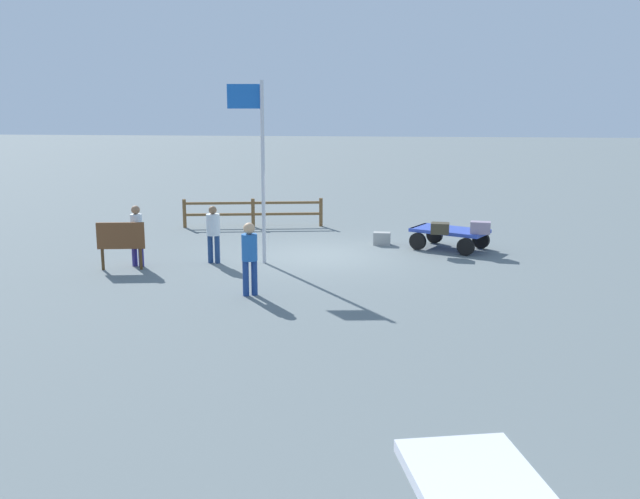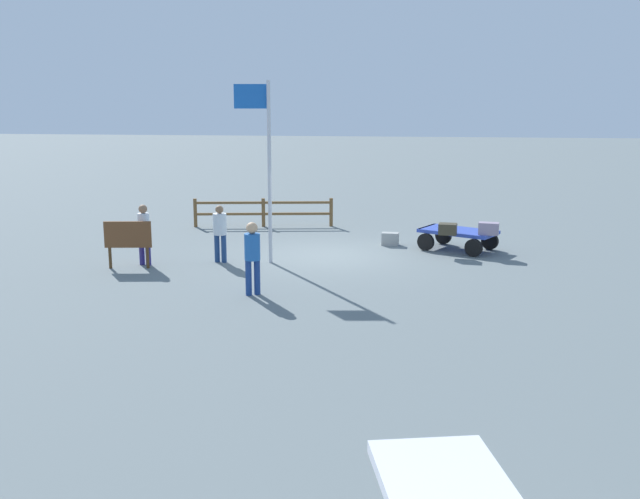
{
  "view_description": "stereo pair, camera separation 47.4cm",
  "coord_description": "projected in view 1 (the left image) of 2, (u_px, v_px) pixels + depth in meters",
  "views": [
    {
      "loc": [
        -1.82,
        20.44,
        4.46
      ],
      "look_at": [
        -0.49,
        6.0,
        1.43
      ],
      "focal_mm": 41.84,
      "sensor_mm": 36.0,
      "label": 1
    },
    {
      "loc": [
        -2.29,
        20.39,
        4.46
      ],
      "look_at": [
        -0.49,
        6.0,
        1.43
      ],
      "focal_mm": 41.84,
      "sensor_mm": 36.0,
      "label": 2
    }
  ],
  "objects": [
    {
      "name": "wooden_fence",
      "position": [
        253.0,
        210.0,
        25.37
      ],
      "size": [
        4.71,
        0.82,
        0.97
      ],
      "color": "brown",
      "rests_on": "ground"
    },
    {
      "name": "suitcase_maroon",
      "position": [
        480.0,
        228.0,
        20.94
      ],
      "size": [
        0.59,
        0.39,
        0.34
      ],
      "color": "gray",
      "rests_on": "luggage_cart"
    },
    {
      "name": "worker_supervisor",
      "position": [
        137.0,
        232.0,
        19.48
      ],
      "size": [
        0.37,
        0.37,
        1.62
      ],
      "color": "navy",
      "rests_on": "ground"
    },
    {
      "name": "suitcase_dark",
      "position": [
        382.0,
        239.0,
        22.44
      ],
      "size": [
        0.52,
        0.31,
        0.38
      ],
      "color": "gray",
      "rests_on": "ground"
    },
    {
      "name": "signboard",
      "position": [
        121.0,
        239.0,
        19.11
      ],
      "size": [
        1.21,
        0.24,
        1.24
      ],
      "color": "#4C3319",
      "rests_on": "ground"
    },
    {
      "name": "worker_trailing",
      "position": [
        213.0,
        230.0,
        19.87
      ],
      "size": [
        0.42,
        0.42,
        1.55
      ],
      "color": "navy",
      "rests_on": "ground"
    },
    {
      "name": "suitcase_tan",
      "position": [
        440.0,
        228.0,
        20.95
      ],
      "size": [
        0.54,
        0.46,
        0.31
      ],
      "color": "#3B3525",
      "rests_on": "luggage_cart"
    },
    {
      "name": "flagpole",
      "position": [
        258.0,
        155.0,
        19.49
      ],
      "size": [
        0.95,
        0.14,
        4.81
      ],
      "color": "silver",
      "rests_on": "ground"
    },
    {
      "name": "worker_lead",
      "position": [
        250.0,
        253.0,
        16.63
      ],
      "size": [
        0.48,
        0.48,
        1.67
      ],
      "color": "navy",
      "rests_on": "ground"
    },
    {
      "name": "ground_plane",
      "position": [
        322.0,
        255.0,
        21.0
      ],
      "size": [
        120.0,
        120.0,
        0.0
      ],
      "primitive_type": "plane",
      "color": "slate"
    },
    {
      "name": "luggage_cart",
      "position": [
        449.0,
        234.0,
        21.76
      ],
      "size": [
        2.4,
        2.07,
        0.6
      ],
      "color": "#3049B5",
      "rests_on": "ground"
    }
  ]
}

